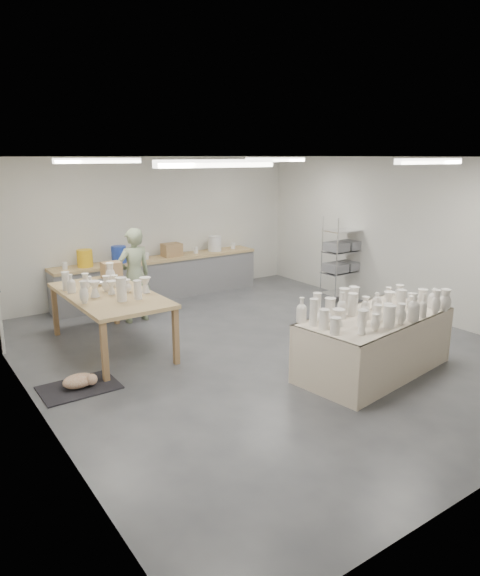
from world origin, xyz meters
TOP-DOWN VIEW (x-y plane):
  - room at (-0.11, 0.08)m, footprint 8.00×8.02m
  - back_counter at (-0.01, 3.68)m, footprint 4.60×0.60m
  - wire_shelf at (3.20, 1.40)m, footprint 0.88×0.48m
  - drying_table at (0.77, -1.60)m, footprint 2.51×1.44m
  - work_table at (-1.95, 1.51)m, footprint 1.24×2.47m
  - rug at (-2.90, 0.26)m, footprint 1.00×0.70m
  - cat at (-2.88, 0.25)m, footprint 0.51×0.45m
  - potter at (-1.08, 2.51)m, footprint 0.67×0.46m
  - red_stool at (-1.08, 2.78)m, footprint 0.37×0.37m

SIDE VIEW (x-z plane):
  - rug at x=-2.90m, z-range 0.00..0.02m
  - cat at x=-2.88m, z-range 0.02..0.20m
  - red_stool at x=-1.08m, z-range 0.12..0.43m
  - drying_table at x=0.77m, z-range -0.15..1.07m
  - back_counter at x=-0.01m, z-range -0.13..1.11m
  - potter at x=-1.08m, z-range 0.00..1.76m
  - wire_shelf at x=3.20m, z-range 0.02..1.82m
  - work_table at x=-1.95m, z-range 0.28..1.57m
  - room at x=-0.11m, z-range 0.56..3.56m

